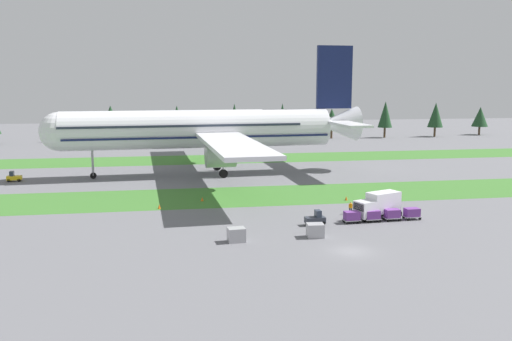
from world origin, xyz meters
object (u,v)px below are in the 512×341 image
object	(u,v)px
taxiway_marker_1	(346,198)
uld_container_1	(315,230)
catering_truck	(378,204)
uld_container_0	(236,235)
cargo_dolly_lead	(352,216)
ground_crew_marshaller	(351,207)
pushback_tractor	(14,177)
airliner	(206,129)
cargo_dolly_second	(372,215)
taxiway_marker_0	(159,206)
taxiway_marker_2	(202,199)
cargo_dolly_fourth	(412,213)
cargo_dolly_third	(392,214)
baggage_tug	(316,219)

from	to	relation	value
taxiway_marker_1	uld_container_1	bearing A→B (deg)	-118.40
catering_truck	uld_container_0	xyz separation A→B (m)	(-20.52, -7.75, -1.13)
cargo_dolly_lead	ground_crew_marshaller	distance (m)	5.10
pushback_tractor	taxiway_marker_1	bearing A→B (deg)	62.47
uld_container_0	uld_container_1	world-z (taller)	uld_container_0
airliner	cargo_dolly_second	xyz separation A→B (m)	(19.01, -40.97, -8.34)
taxiway_marker_0	taxiway_marker_2	world-z (taller)	taxiway_marker_0
cargo_dolly_lead	ground_crew_marshaller	world-z (taller)	ground_crew_marshaller
cargo_dolly_fourth	uld_container_1	size ratio (longest dim) A/B	1.14
cargo_dolly_second	taxiway_marker_0	world-z (taller)	cargo_dolly_second
ground_crew_marshaller	uld_container_0	distance (m)	20.76
catering_truck	ground_crew_marshaller	size ratio (longest dim) A/B	4.20
uld_container_1	taxiway_marker_2	distance (m)	25.35
cargo_dolly_second	catering_truck	distance (m)	2.39
cargo_dolly_second	catering_truck	size ratio (longest dim) A/B	0.31
cargo_dolly_third	taxiway_marker_2	xyz separation A→B (m)	(-24.48, 16.28, -0.59)
airliner	taxiway_marker_0	xyz separation A→B (m)	(-9.16, -28.76, -8.91)
baggage_tug	taxiway_marker_2	distance (m)	21.73
uld_container_1	cargo_dolly_fourth	bearing A→B (deg)	21.89
baggage_tug	cargo_dolly_second	size ratio (longest dim) A/B	1.17
airliner	cargo_dolly_lead	world-z (taller)	airliner
cargo_dolly_third	uld_container_0	bearing A→B (deg)	102.91
taxiway_marker_1	pushback_tractor	bearing A→B (deg)	155.37
cargo_dolly_fourth	taxiway_marker_2	bearing A→B (deg)	56.35
baggage_tug	pushback_tractor	xyz separation A→B (m)	(-47.45, 39.56, 0.00)
cargo_dolly_lead	catering_truck	world-z (taller)	catering_truck
ground_crew_marshaller	taxiway_marker_0	xyz separation A→B (m)	(-26.80, 7.50, -0.60)
ground_crew_marshaller	uld_container_1	world-z (taller)	ground_crew_marshaller
cargo_dolly_third	taxiway_marker_2	distance (m)	29.41
cargo_dolly_lead	pushback_tractor	xyz separation A→B (m)	(-52.47, 39.28, -0.10)
cargo_dolly_third	taxiway_marker_1	distance (m)	13.33
cargo_dolly_lead	cargo_dolly_third	bearing A→B (deg)	-90.00
ground_crew_marshaller	taxiway_marker_0	bearing A→B (deg)	-178.15
catering_truck	taxiway_marker_2	bearing A→B (deg)	35.86
airliner	catering_truck	xyz separation A→B (m)	(20.47, -39.38, -7.30)
taxiway_marker_0	taxiway_marker_1	xyz separation A→B (m)	(29.08, 1.12, -0.02)
ground_crew_marshaller	taxiway_marker_0	distance (m)	27.84
airliner	cargo_dolly_fourth	bearing A→B (deg)	-151.51
pushback_tractor	ground_crew_marshaller	size ratio (longest dim) A/B	1.53
taxiway_marker_2	baggage_tug	bearing A→B (deg)	-50.98
cargo_dolly_second	taxiway_marker_2	distance (m)	27.14
cargo_dolly_fourth	baggage_tug	bearing A→B (deg)	90.00
baggage_tug	cargo_dolly_fourth	world-z (taller)	baggage_tug
taxiway_marker_1	taxiway_marker_2	distance (m)	22.70
cargo_dolly_second	taxiway_marker_0	bearing A→B (deg)	63.42
ground_crew_marshaller	taxiway_marker_0	world-z (taller)	ground_crew_marshaller
baggage_tug	cargo_dolly_second	world-z (taller)	baggage_tug
cargo_dolly_second	pushback_tractor	xyz separation A→B (m)	(-55.36, 39.13, -0.10)
cargo_dolly_third	ground_crew_marshaller	distance (m)	6.24
catering_truck	taxiway_marker_1	size ratio (longest dim) A/B	11.08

